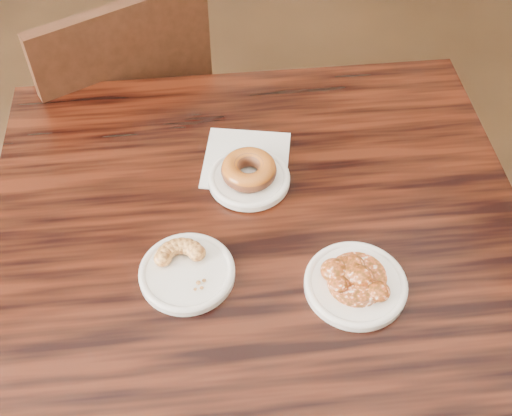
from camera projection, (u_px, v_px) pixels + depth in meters
name	position (u px, v px, depth m)	size (l,w,h in m)	color
cafe_table	(260.00, 352.00, 1.36)	(0.94, 0.94, 0.75)	black
chair_far	(116.00, 123.00, 1.71)	(0.43, 0.43, 0.90)	black
napkin	(246.00, 160.00, 1.20)	(0.16, 0.16, 0.00)	silver
plate_donut	(249.00, 179.00, 1.16)	(0.15, 0.15, 0.01)	white
plate_cruller	(187.00, 273.00, 1.04)	(0.16, 0.16, 0.01)	white
plate_fritter	(355.00, 285.00, 1.02)	(0.16, 0.16, 0.01)	white
glazed_donut	(249.00, 170.00, 1.14)	(0.10, 0.10, 0.04)	#904914
apple_fritter	(357.00, 277.00, 1.00)	(0.13, 0.13, 0.03)	#432207
cruller_fragment	(186.00, 266.00, 1.02)	(0.10, 0.10, 0.03)	brown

